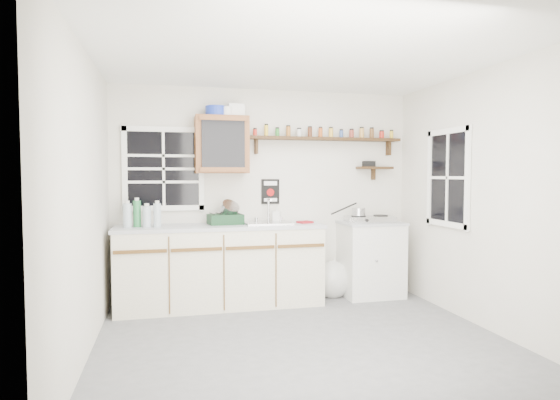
{
  "coord_description": "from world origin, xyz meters",
  "views": [
    {
      "loc": [
        -1.16,
        -3.93,
        1.47
      ],
      "look_at": [
        -0.08,
        0.55,
        1.23
      ],
      "focal_mm": 30.0,
      "sensor_mm": 36.0,
      "label": 1
    }
  ],
  "objects_px": {
    "main_cabinet": "(221,265)",
    "dish_rack": "(226,216)",
    "right_cabinet": "(371,259)",
    "upper_cabinet": "(222,145)",
    "hotplate": "(370,219)",
    "spice_shelf": "(326,138)"
  },
  "relations": [
    {
      "from": "spice_shelf",
      "to": "hotplate",
      "type": "distance_m",
      "value": 1.12
    },
    {
      "from": "main_cabinet",
      "to": "dish_rack",
      "type": "height_order",
      "value": "dish_rack"
    },
    {
      "from": "hotplate",
      "to": "right_cabinet",
      "type": "bearing_deg",
      "value": 42.69
    },
    {
      "from": "right_cabinet",
      "to": "dish_rack",
      "type": "relative_size",
      "value": 2.24
    },
    {
      "from": "right_cabinet",
      "to": "upper_cabinet",
      "type": "bearing_deg",
      "value": 176.24
    },
    {
      "from": "right_cabinet",
      "to": "dish_rack",
      "type": "bearing_deg",
      "value": 178.44
    },
    {
      "from": "right_cabinet",
      "to": "hotplate",
      "type": "height_order",
      "value": "hotplate"
    },
    {
      "from": "dish_rack",
      "to": "hotplate",
      "type": "height_order",
      "value": "dish_rack"
    },
    {
      "from": "main_cabinet",
      "to": "hotplate",
      "type": "xyz_separation_m",
      "value": [
        1.81,
        0.01,
        0.49
      ]
    },
    {
      "from": "main_cabinet",
      "to": "dish_rack",
      "type": "distance_m",
      "value": 0.56
    },
    {
      "from": "spice_shelf",
      "to": "dish_rack",
      "type": "height_order",
      "value": "spice_shelf"
    },
    {
      "from": "main_cabinet",
      "to": "spice_shelf",
      "type": "distance_m",
      "value": 1.99
    },
    {
      "from": "upper_cabinet",
      "to": "main_cabinet",
      "type": "bearing_deg",
      "value": -103.68
    },
    {
      "from": "main_cabinet",
      "to": "dish_rack",
      "type": "bearing_deg",
      "value": 44.15
    },
    {
      "from": "upper_cabinet",
      "to": "spice_shelf",
      "type": "xyz_separation_m",
      "value": [
        1.28,
        0.07,
        0.11
      ]
    },
    {
      "from": "dish_rack",
      "to": "right_cabinet",
      "type": "bearing_deg",
      "value": -8.36
    },
    {
      "from": "upper_cabinet",
      "to": "spice_shelf",
      "type": "bearing_deg",
      "value": 3.08
    },
    {
      "from": "main_cabinet",
      "to": "upper_cabinet",
      "type": "xyz_separation_m",
      "value": [
        0.03,
        0.14,
        1.36
      ]
    },
    {
      "from": "spice_shelf",
      "to": "hotplate",
      "type": "height_order",
      "value": "spice_shelf"
    },
    {
      "from": "right_cabinet",
      "to": "spice_shelf",
      "type": "xyz_separation_m",
      "value": [
        -0.52,
        0.19,
        1.48
      ]
    },
    {
      "from": "main_cabinet",
      "to": "right_cabinet",
      "type": "distance_m",
      "value": 1.84
    },
    {
      "from": "main_cabinet",
      "to": "upper_cabinet",
      "type": "height_order",
      "value": "upper_cabinet"
    }
  ]
}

